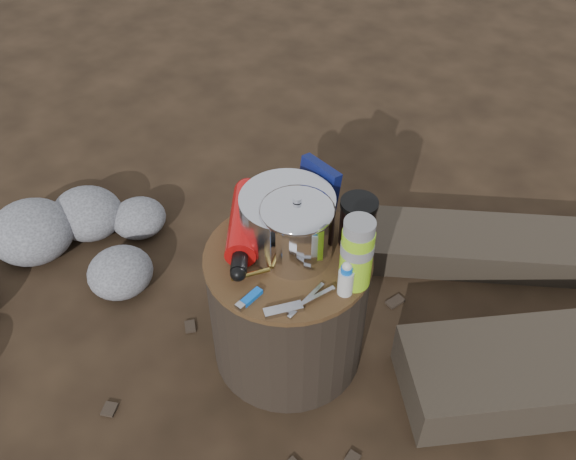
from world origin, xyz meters
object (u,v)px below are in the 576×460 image
Objects in this scene: fuel_bottle at (244,223)px; thermos at (357,253)px; camping_pot at (297,229)px; stump at (288,306)px; travel_mug at (357,223)px.

thermos is at bearing -29.88° from fuel_bottle.
camping_pot is 0.16m from fuel_bottle.
stump is at bearing -132.84° from camping_pot.
travel_mug is (0.10, 0.12, -0.02)m from camping_pot.
travel_mug is at bearing 50.60° from stump.
camping_pot is at bearing 47.16° from stump.
travel_mug is at bearing -4.38° from fuel_bottle.
stump is at bearing -129.40° from travel_mug.
camping_pot is at bearing -128.92° from travel_mug.
stump is 0.34m from thermos.
travel_mug is at bearing 51.08° from camping_pot.
thermos is at bearing 6.05° from stump.
camping_pot reaches higher than fuel_bottle.
stump is 0.29m from camping_pot.
stump is at bearing -33.90° from fuel_bottle.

